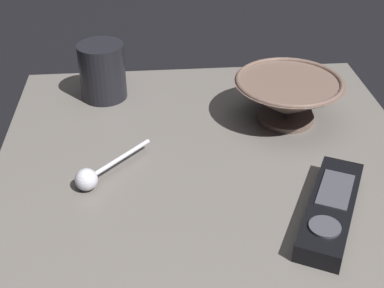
# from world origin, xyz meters

# --- Properties ---
(ground_plane) EXTENTS (6.00, 6.00, 0.00)m
(ground_plane) POSITION_xyz_m (0.00, 0.00, 0.00)
(ground_plane) COLOR black
(table) EXTENTS (0.54, 0.59, 0.03)m
(table) POSITION_xyz_m (0.00, 0.00, 0.02)
(table) COLOR #5B5651
(table) RESTS_ON ground
(cereal_bowl) EXTENTS (0.17, 0.17, 0.07)m
(cereal_bowl) POSITION_xyz_m (0.08, -0.13, 0.07)
(cereal_bowl) COLOR brown
(cereal_bowl) RESTS_ON table
(coffee_mug) EXTENTS (0.07, 0.07, 0.09)m
(coffee_mug) POSITION_xyz_m (0.18, 0.15, 0.08)
(coffee_mug) COLOR black
(coffee_mug) RESTS_ON table
(teaspoon) EXTENTS (0.10, 0.10, 0.03)m
(teaspoon) POSITION_xyz_m (-0.07, 0.16, 0.05)
(teaspoon) COLOR silver
(teaspoon) RESTS_ON table
(tv_remote_near) EXTENTS (0.18, 0.13, 0.03)m
(tv_remote_near) POSITION_xyz_m (-0.15, -0.13, 0.04)
(tv_remote_near) COLOR black
(tv_remote_near) RESTS_ON table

